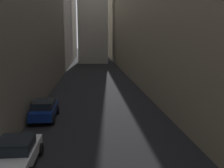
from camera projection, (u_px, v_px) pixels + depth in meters
name	position (u px, v px, depth m)	size (l,w,h in m)	color
ground_plane	(95.00, 78.00, 42.45)	(264.00, 264.00, 0.00)	black
building_block_left	(25.00, 17.00, 41.90)	(10.73, 108.00, 19.41)	#60594F
building_block_right	(166.00, 15.00, 43.64)	(12.46, 108.00, 20.31)	gray
parked_car_left_third	(16.00, 153.00, 12.96)	(1.99, 4.04, 1.52)	silver
parked_car_left_far	(44.00, 109.00, 20.86)	(1.94, 4.18, 1.52)	navy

